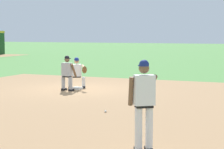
{
  "coord_description": "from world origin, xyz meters",
  "views": [
    {
      "loc": [
        -16.28,
        -8.58,
        2.39
      ],
      "look_at": [
        -5.73,
        -4.06,
        1.29
      ],
      "focal_mm": 70.0,
      "sensor_mm": 36.0,
      "label": 1
    }
  ],
  "objects_px": {
    "first_baseman": "(77,72)",
    "first_base_bag": "(77,88)",
    "baserunner": "(67,72)",
    "pitcher": "(144,100)",
    "baseball": "(105,111)"
  },
  "relations": [
    {
      "from": "first_baseman",
      "to": "first_base_bag",
      "type": "bearing_deg",
      "value": -155.26
    },
    {
      "from": "first_base_bag",
      "to": "baserunner",
      "type": "distance_m",
      "value": 0.97
    },
    {
      "from": "baserunner",
      "to": "pitcher",
      "type": "bearing_deg",
      "value": -141.8
    },
    {
      "from": "baseball",
      "to": "pitcher",
      "type": "relative_size",
      "value": 0.04
    },
    {
      "from": "baseball",
      "to": "first_baseman",
      "type": "relative_size",
      "value": 0.06
    },
    {
      "from": "baseball",
      "to": "pitcher",
      "type": "bearing_deg",
      "value": -145.93
    },
    {
      "from": "first_baseman",
      "to": "baserunner",
      "type": "xyz_separation_m",
      "value": [
        -0.84,
        0.03,
        0.06
      ]
    },
    {
      "from": "baseball",
      "to": "baserunner",
      "type": "bearing_deg",
      "value": 41.71
    },
    {
      "from": "pitcher",
      "to": "baserunner",
      "type": "bearing_deg",
      "value": 38.2
    },
    {
      "from": "pitcher",
      "to": "first_base_bag",
      "type": "bearing_deg",
      "value": 35.42
    },
    {
      "from": "baseball",
      "to": "first_baseman",
      "type": "xyz_separation_m",
      "value": [
        4.71,
        3.42,
        0.69
      ]
    },
    {
      "from": "first_base_bag",
      "to": "first_baseman",
      "type": "xyz_separation_m",
      "value": [
        0.23,
        0.11,
        0.69
      ]
    },
    {
      "from": "first_base_bag",
      "to": "first_baseman",
      "type": "relative_size",
      "value": 0.28
    },
    {
      "from": "first_base_bag",
      "to": "baserunner",
      "type": "relative_size",
      "value": 0.26
    },
    {
      "from": "pitcher",
      "to": "first_baseman",
      "type": "distance_m",
      "value": 10.25
    }
  ]
}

